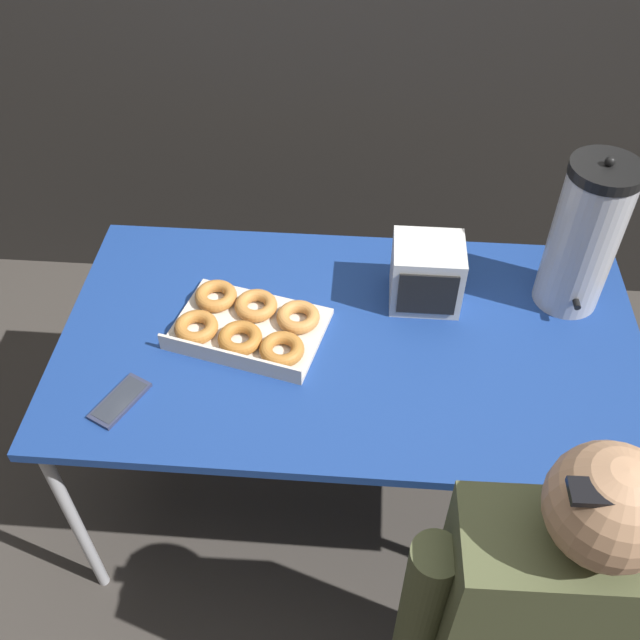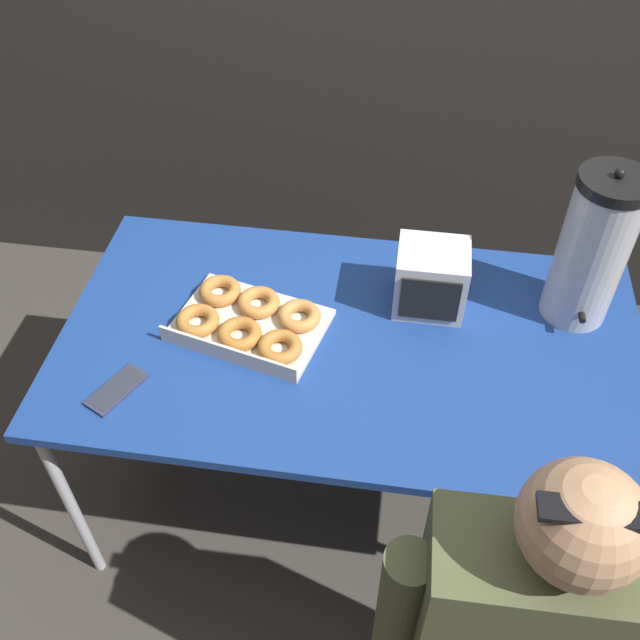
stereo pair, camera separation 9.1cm
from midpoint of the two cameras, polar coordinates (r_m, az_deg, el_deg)
ground_plane at (r=2.45m, az=0.83°, el=-13.37°), size 12.00×12.00×0.00m
folding_table at (r=1.88m, az=1.05°, el=-2.34°), size 1.51×0.83×0.74m
donut_box at (r=1.86m, az=-7.19°, el=-0.44°), size 0.43×0.35×0.05m
coffee_urn at (r=1.92m, az=19.13°, el=6.27°), size 0.18×0.20×0.45m
cell_phone at (r=1.79m, az=-17.12°, el=-6.23°), size 0.13×0.17×0.01m
space_heater at (r=1.91m, az=7.16°, el=3.68°), size 0.19×0.17×0.18m
person_seated at (r=1.70m, az=15.40°, el=-23.03°), size 0.60×0.25×1.19m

